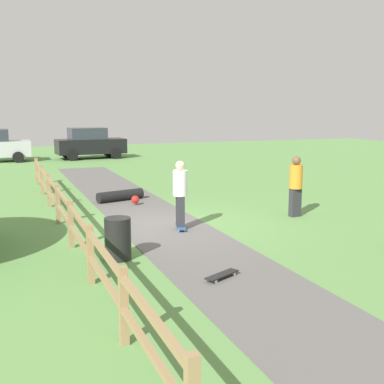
{
  "coord_description": "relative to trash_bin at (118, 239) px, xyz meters",
  "views": [
    {
      "loc": [
        -4.06,
        -12.79,
        3.2
      ],
      "look_at": [
        0.62,
        -0.64,
        1.0
      ],
      "focal_mm": 47.27,
      "sensor_mm": 36.0,
      "label": 1
    }
  ],
  "objects": [
    {
      "name": "skater_riding",
      "position": [
        2.12,
        1.98,
        0.58
      ],
      "size": [
        0.45,
        0.82,
        1.8
      ],
      "color": "#265999",
      "rests_on": "asphalt_path"
    },
    {
      "name": "bystander_orange",
      "position": [
        5.83,
        2.32,
        0.54
      ],
      "size": [
        0.41,
        0.41,
        1.78
      ],
      "color": "#2D2D33",
      "rests_on": "ground_plane"
    },
    {
      "name": "wooden_fence",
      "position": [
        -0.8,
        2.56,
        0.22
      ],
      "size": [
        0.12,
        18.12,
        1.1
      ],
      "color": "#997A51",
      "rests_on": "ground_plane"
    },
    {
      "name": "skater_fallen",
      "position": [
        1.59,
        6.47,
        -0.25
      ],
      "size": [
        1.72,
        1.47,
        0.36
      ],
      "color": "black",
      "rests_on": "asphalt_path"
    },
    {
      "name": "asphalt_path",
      "position": [
        1.8,
        2.56,
        -0.44
      ],
      "size": [
        2.4,
        28.0,
        0.02
      ],
      "primitive_type": "cube",
      "color": "#605E5B",
      "rests_on": "ground_plane"
    },
    {
      "name": "ground_plane",
      "position": [
        1.8,
        2.56,
        -0.45
      ],
      "size": [
        60.0,
        60.0,
        0.0
      ],
      "primitive_type": "plane",
      "color": "#60934C"
    },
    {
      "name": "parked_car_black",
      "position": [
        3.14,
        21.47,
        0.51
      ],
      "size": [
        4.31,
        2.22,
        1.92
      ],
      "color": "black",
      "rests_on": "ground_plane"
    },
    {
      "name": "skateboard_loose",
      "position": [
        1.53,
        -1.95,
        -0.36
      ],
      "size": [
        0.8,
        0.54,
        0.08
      ],
      "color": "black",
      "rests_on": "asphalt_path"
    },
    {
      "name": "trash_bin",
      "position": [
        0.0,
        0.0,
        0.0
      ],
      "size": [
        0.56,
        0.56,
        0.9
      ],
      "primitive_type": "cylinder",
      "color": "black",
      "rests_on": "ground_plane"
    }
  ]
}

